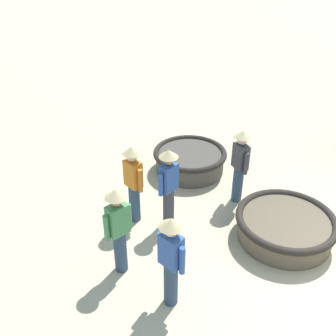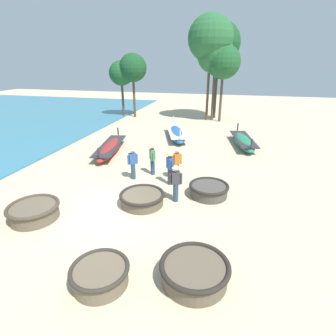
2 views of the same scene
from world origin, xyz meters
TOP-DOWN VIEW (x-y plane):
  - coracle_upturned at (3.67, 2.26)m, footprint 1.76×1.76m
  - coracle_nearest at (1.06, 0.86)m, footprint 1.89×1.89m
  - fisherman_with_hat at (-0.20, 3.17)m, footprint 0.43×0.39m
  - fisherman_standing_left at (1.74, 2.99)m, footprint 0.39×0.42m
  - fisherman_hauling at (2.36, 1.44)m, footprint 0.51×0.36m
  - fisherman_standing_right at (1.94, 3.64)m, footprint 0.45×0.38m
  - fisherman_crouching at (0.59, 3.93)m, footprint 0.38×0.45m

SIDE VIEW (x-z plane):
  - coracle_nearest at x=1.06m, z-range 0.02..0.54m
  - coracle_upturned at x=3.67m, z-range 0.03..0.57m
  - fisherman_with_hat at x=-0.20m, z-range 0.12..1.79m
  - fisherman_standing_left at x=1.74m, z-range 0.12..1.79m
  - fisherman_hauling at x=2.36m, z-range 0.12..1.79m
  - fisherman_standing_right at x=1.94m, z-range 0.12..1.79m
  - fisherman_crouching at x=0.59m, z-range 0.12..1.79m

